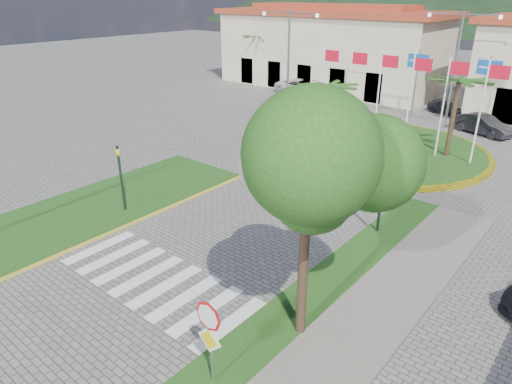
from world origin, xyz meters
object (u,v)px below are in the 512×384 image
Objects in this scene: stop_sign at (209,331)px; white_van at (300,87)px; roundabout_island at (384,149)px; car_dark_b at (483,125)px; car_dark_a at (446,108)px; deciduous_tree at (308,170)px.

white_van is (-19.01, 31.09, -1.11)m from stop_sign.
car_dark_b is (3.54, 8.00, 0.50)m from roundabout_island.
roundabout_island reaches higher than stop_sign.
roundabout_island reaches higher than car_dark_a.
roundabout_island is at bearing -129.50° from white_van.
car_dark_a is (-5.83, 29.04, -4.64)m from deciduous_tree.
roundabout_island is 12.05m from car_dark_a.
car_dark_a is (13.78, 0.99, -0.15)m from white_van.
stop_sign reaches higher than car_dark_b.
car_dark_a is at bearing -87.34° from white_van.
white_van is 1.20× the size of car_dark_b.
deciduous_tree reaches higher than roundabout_island.
car_dark_b is (-1.36, 28.04, -1.12)m from stop_sign.
car_dark_a is 5.60m from car_dark_b.
car_dark_b is at bearing 66.15° from roundabout_island.
stop_sign is at bearing -76.27° from roundabout_island.
deciduous_tree is 1.66× the size of car_dark_b.
roundabout_island reaches higher than car_dark_b.
car_dark_b is (17.65, -3.05, -0.01)m from white_van.
white_van is 17.92m from car_dark_b.
stop_sign reaches higher than white_van.
car_dark_a is (-5.23, 32.08, -1.26)m from stop_sign.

